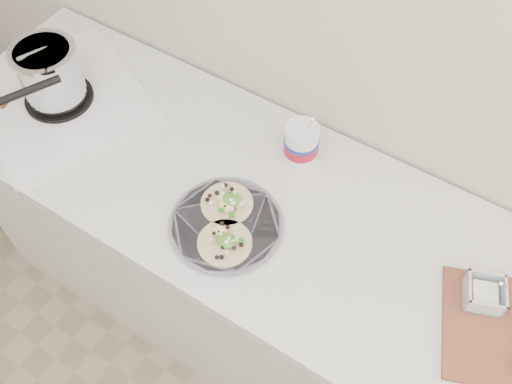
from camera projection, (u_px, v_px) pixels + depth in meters
The scene contains 4 objects.
counter at pixel (309, 297), 1.87m from camera, with size 2.44×0.66×0.90m.
stove at pixel (54, 83), 1.70m from camera, with size 0.66×0.64×0.25m.
taco_plate at pixel (226, 223), 1.49m from camera, with size 0.30×0.30×0.04m.
tub at pixel (302, 141), 1.59m from camera, with size 0.10×0.10×0.22m.
Camera 1 is at (0.28, 0.66, 2.18)m, focal length 40.00 mm.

